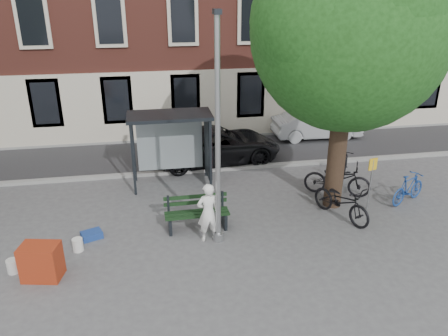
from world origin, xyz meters
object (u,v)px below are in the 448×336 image
bike_a (337,179)px  lamppost (218,147)px  bike_c (341,201)px  bus_shelter (181,132)px  red_stand (41,262)px  painter (208,212)px  car_dark (217,145)px  notice_sign (372,174)px  bench (197,214)px  car_silver (317,124)px  bike_d (345,167)px  bike_b (408,188)px

bike_a → lamppost: bearing=142.5°
lamppost → bike_c: (3.89, 0.62, -2.22)m
bike_a → bus_shelter: bearing=95.6°
red_stand → bike_c: bearing=10.4°
lamppost → red_stand: 5.13m
painter → car_dark: painter is taller
bike_c → lamppost: bearing=165.0°
bike_a → painter: bearing=140.3°
bike_a → bike_c: size_ratio=1.03×
car_dark → notice_sign: size_ratio=2.95×
bench → bike_a: size_ratio=0.85×
bike_a → car_silver: car_silver is taller
bus_shelter → car_silver: bearing=31.3°
bus_shelter → red_stand: 6.51m
bike_d → car_dark: bearing=-3.5°
lamppost → bike_d: 6.55m
car_silver → bike_c: bearing=164.8°
red_stand → bike_b: bearing=11.1°
lamppost → bike_a: size_ratio=2.76×
red_stand → painter: bearing=13.5°
bike_c → red_stand: bike_c is taller
bike_c → car_silver: 7.80m
painter → car_dark: bearing=-109.4°
car_dark → bike_a: bearing=-143.4°
bench → notice_sign: (5.51, 0.23, 0.78)m
bus_shelter → lamppost: bearing=-81.6°
car_silver → notice_sign: notice_sign is taller
painter → car_dark: 6.03m
bench → red_stand: bearing=-157.5°
lamppost → car_dark: (0.95, 6.00, -2.07)m
bus_shelter → bike_b: 7.79m
bench → bike_a: (4.95, 1.39, 0.14)m
car_silver → notice_sign: bearing=172.5°
bike_c → notice_sign: bearing=-3.5°
bench → red_stand: 4.33m
bench → car_dark: bearing=73.4°
bus_shelter → bench: bearing=-88.1°
bike_a → car_dark: car_dark is taller
lamppost → bus_shelter: bearing=98.4°
bike_a → bike_b: bearing=-88.8°
red_stand → notice_sign: bearing=11.7°
bike_a → red_stand: size_ratio=2.46×
painter → bench: size_ratio=0.91×
lamppost → bench: 2.53m
lamppost → bench: bearing=121.9°
car_silver → bike_a: bearing=165.8°
painter → car_silver: bearing=-135.8°
bike_a → bike_c: bearing=-173.2°
bike_a → bike_c: 1.67m
bike_c → car_dark: size_ratio=0.42×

